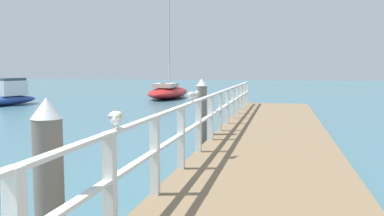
{
  "coord_description": "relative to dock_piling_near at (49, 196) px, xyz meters",
  "views": [
    {
      "loc": [
        0.27,
        -0.04,
        2.15
      ],
      "look_at": [
        -2.14,
        11.07,
        1.07
      ],
      "focal_mm": 38.9,
      "sensor_mm": 36.0,
      "label": 1
    }
  ],
  "objects": [
    {
      "name": "pier_deck",
      "position": [
        1.86,
        7.64,
        -0.78
      ],
      "size": [
        3.12,
        22.11,
        0.35
      ],
      "primitive_type": "cube",
      "color": "#846B4C",
      "rests_on": "ground_plane"
    },
    {
      "name": "pier_railing",
      "position": [
        0.38,
        7.64,
        0.1
      ],
      "size": [
        0.12,
        20.63,
        1.14
      ],
      "color": "silver",
      "rests_on": "pier_deck"
    },
    {
      "name": "dock_piling_near",
      "position": [
        0.0,
        0.0,
        0.0
      ],
      "size": [
        0.29,
        0.29,
        1.89
      ],
      "color": "#6B6056",
      "rests_on": "ground_plane"
    },
    {
      "name": "dock_piling_far",
      "position": [
        0.0,
        7.62,
        0.0
      ],
      "size": [
        0.29,
        0.29,
        1.89
      ],
      "color": "#6B6056",
      "rests_on": "ground_plane"
    },
    {
      "name": "seagull_foreground",
      "position": [
        0.38,
        0.71,
        0.68
      ],
      "size": [
        0.3,
        0.42,
        0.21
      ],
      "rotation": [
        0.0,
        0.0,
        3.73
      ],
      "color": "white",
      "rests_on": "pier_railing"
    },
    {
      "name": "seagull_background",
      "position": [
        0.38,
        4.63,
        0.68
      ],
      "size": [
        0.25,
        0.46,
        0.21
      ],
      "rotation": [
        0.0,
        0.0,
        5.89
      ],
      "color": "white",
      "rests_on": "pier_railing"
    },
    {
      "name": "boat_2",
      "position": [
        -13.78,
        18.16,
        -0.42
      ],
      "size": [
        2.3,
        4.83,
        1.6
      ],
      "rotation": [
        0.0,
        0.0,
        -0.19
      ],
      "color": "navy",
      "rests_on": "ground_plane"
    },
    {
      "name": "boat_4",
      "position": [
        -6.05,
        25.96,
        -0.48
      ],
      "size": [
        2.62,
        7.08,
        8.38
      ],
      "rotation": [
        0.0,
        0.0,
        0.03
      ],
      "color": "red",
      "rests_on": "ground_plane"
    }
  ]
}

